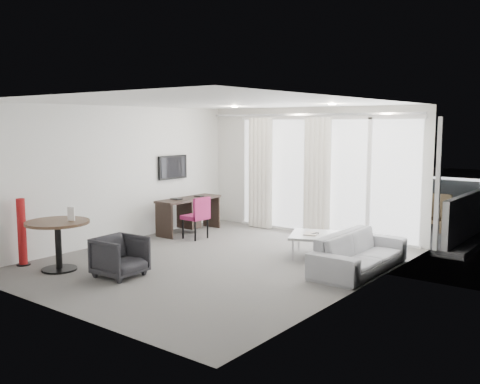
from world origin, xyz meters
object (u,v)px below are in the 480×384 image
Objects in this scene: desk at (189,215)px; desk_chair at (195,218)px; rattan_chair_a at (404,209)px; tub_armchair at (120,257)px; round_table at (58,246)px; red_lamp at (22,232)px; coffee_table at (317,246)px; sofa at (359,252)px; rattan_chair_b at (435,213)px.

desk_chair is at bearing -35.88° from desk.
tub_armchair is at bearing -105.06° from rattan_chair_a.
red_lamp is (-0.72, -0.18, 0.15)m from round_table.
coffee_table is 3.39m from rattan_chair_a.
desk_chair reaches higher than round_table.
red_lamp is (-0.83, -3.19, 0.12)m from desk_chair.
round_table reaches higher than tub_armchair.
sofa is (4.43, 3.01, -0.25)m from red_lamp.
sofa is 2.60× the size of rattan_chair_b.
red_lamp is at bearing 103.36° from tub_armchair.
rattan_chair_b is (0.87, 3.52, 0.19)m from coffee_table.
desk is 1.84× the size of desk_chair.
rattan_chair_a is (0.23, 3.37, 0.23)m from coffee_table.
sofa is (3.71, 2.83, -0.10)m from round_table.
red_lamp is at bearing -101.56° from desk_chair.
rattan_chair_b is at bearing 76.17° from coffee_table.
coffee_table is (3.17, -0.21, -0.16)m from desk.
round_table is 7.62m from rattan_chair_b.
red_lamp is at bearing -94.93° from desk.
rattan_chair_b is at bearing 49.33° from desk_chair.
red_lamp reaches higher than tub_armchair.
rattan_chair_a is at bearing 10.84° from sofa.
sofa is (4.12, -0.56, -0.07)m from desk.
round_table is 1.10× the size of coffee_table.
rattan_chair_a is (3.41, 3.17, 0.06)m from desk.
desk_chair is at bearing -126.66° from rattan_chair_a.
red_lamp is 1.28× the size of rattan_chair_a.
coffee_table is 1.01m from sofa.
sofa is (0.95, -0.35, 0.09)m from coffee_table.
round_table is at bearing -130.96° from coffee_table.
coffee_table is (2.65, 0.17, -0.22)m from desk_chair.
round_table is 4.67m from sofa.
sofa is at bearing -86.15° from rattan_chair_b.
desk_chair is 5.10m from rattan_chair_b.
desk_chair is at bearing -176.30° from coffee_table.
desk_chair is 3.30m from red_lamp.
rattan_chair_a is (-0.71, 3.72, 0.13)m from sofa.
desk is 3.42m from round_table.
desk_chair is 2.67m from coffee_table.
desk_chair is 1.25× the size of tub_armchair.
sofa is at bearing -50.81° from tub_armchair.
rattan_chair_a reaches higher than rattan_chair_b.
coffee_table is (2.76, 3.19, -0.19)m from round_table.
round_table reaches higher than sofa.
round_table is at bearing 14.14° from red_lamp.
rattan_chair_a reaches higher than desk_chair.
sofa is 3.79m from rattan_chair_a.
tub_armchair reaches higher than sofa.
red_lamp reaches higher than coffee_table.
tub_armchair is (1.75, 0.53, -0.24)m from red_lamp.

